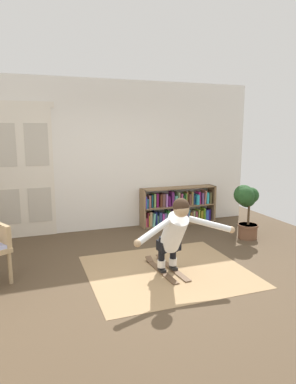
{
  "coord_description": "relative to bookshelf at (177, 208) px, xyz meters",
  "views": [
    {
      "loc": [
        -1.56,
        -3.93,
        1.95
      ],
      "look_at": [
        0.11,
        0.71,
        1.05
      ],
      "focal_mm": 31.82,
      "sensor_mm": 36.0,
      "label": 1
    }
  ],
  "objects": [
    {
      "name": "ground_plane",
      "position": [
        -1.36,
        -2.39,
        -0.35
      ],
      "size": [
        7.2,
        7.2,
        0.0
      ],
      "primitive_type": "plane",
      "color": "#4F3E2B"
    },
    {
      "name": "back_wall",
      "position": [
        -1.36,
        0.21,
        1.1
      ],
      "size": [
        6.0,
        0.1,
        2.9
      ],
      "primitive_type": "cube",
      "color": "silver",
      "rests_on": "ground"
    },
    {
      "name": "double_door",
      "position": [
        -3.0,
        0.15,
        0.88
      ],
      "size": [
        1.22,
        0.05,
        2.45
      ],
      "color": "silver",
      "rests_on": "ground"
    },
    {
      "name": "rug",
      "position": [
        -1.15,
        -2.18,
        -0.35
      ],
      "size": [
        2.18,
        1.92,
        0.01
      ],
      "primitive_type": "cube",
      "color": "#A5845B",
      "rests_on": "ground"
    },
    {
      "name": "bookshelf",
      "position": [
        0.0,
        0.0,
        0.0
      ],
      "size": [
        1.62,
        0.3,
        0.78
      ],
      "color": "olive",
      "rests_on": "ground"
    },
    {
      "name": "potted_plant",
      "position": [
        0.78,
        -1.28,
        0.31
      ],
      "size": [
        0.52,
        0.45,
        0.99
      ],
      "color": "brown",
      "rests_on": "ground"
    },
    {
      "name": "skis_pair",
      "position": [
        -1.15,
        -2.15,
        -0.33
      ],
      "size": [
        0.33,
        0.93,
        0.07
      ],
      "color": "brown",
      "rests_on": "rug"
    },
    {
      "name": "person_skier",
      "position": [
        -1.13,
        -2.39,
        0.29
      ],
      "size": [
        1.42,
        0.72,
        1.04
      ],
      "color": "white",
      "rests_on": "skis_pair"
    }
  ]
}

